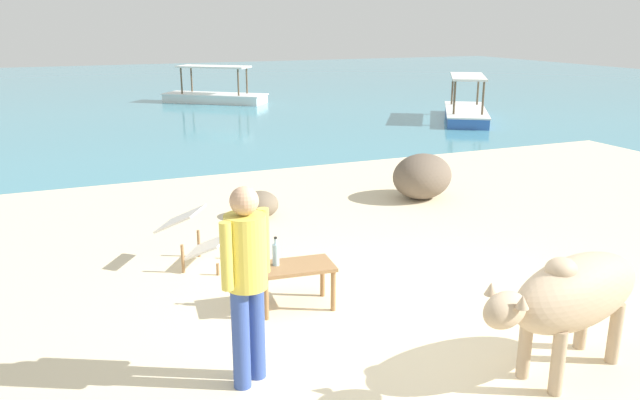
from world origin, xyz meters
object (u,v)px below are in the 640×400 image
cow (573,294)px  boat_white (215,95)px  boat_blue (466,111)px  low_bench_table (295,272)px  bottle (276,254)px  person_standing (247,272)px  deck_chair_far (194,234)px

cow → boat_white: 18.82m
boat_blue → low_bench_table: bearing=-9.8°
bottle → person_standing: person_standing is taller
cow → bottle: bearing=-62.0°
bottle → boat_white: (3.37, 16.70, -0.33)m
deck_chair_far → person_standing: person_standing is taller
cow → boat_blue: size_ratio=0.51×
cow → low_bench_table: cow is taller
boat_blue → person_standing: bearing=-9.2°
low_bench_table → person_standing: size_ratio=0.49×
low_bench_table → person_standing: bearing=-120.0°
deck_chair_far → person_standing: 2.73m
low_bench_table → boat_white: size_ratio=0.22×
cow → deck_chair_far: (-2.32, 3.52, -0.30)m
cow → person_standing: bearing=-32.5°
boat_white → bottle: bearing=116.9°
bottle → boat_blue: bearing=46.9°
cow → deck_chair_far: size_ratio=2.02×
low_bench_table → bottle: bearing=164.7°
deck_chair_far → boat_white: boat_white is taller
cow → boat_blue: boat_blue is taller
cow → bottle: (-1.81, 2.05, -0.11)m
low_bench_table → person_standing: (-0.81, -1.13, 0.57)m
deck_chair_far → boat_white: 15.72m
low_bench_table → deck_chair_far: deck_chair_far is taller
cow → low_bench_table: (-1.63, 1.98, -0.31)m
low_bench_table → deck_chair_far: bearing=120.0°
low_bench_table → person_standing: 1.51m
low_bench_table → deck_chair_far: size_ratio=0.86×
person_standing → boat_blue: bearing=106.4°
low_bench_table → person_standing: person_standing is taller
low_bench_table → deck_chair_far: 1.68m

